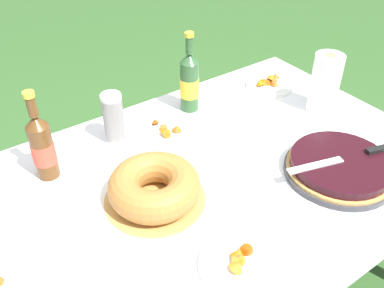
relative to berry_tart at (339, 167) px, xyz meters
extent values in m
cube|color=brown|center=(-0.46, 0.24, -0.05)|extent=(1.80, 1.00, 0.03)
cylinder|color=brown|center=(0.38, 0.68, -0.38)|extent=(0.06, 0.06, 0.63)
cube|color=white|center=(-0.46, 0.24, -0.03)|extent=(1.81, 1.01, 0.00)
cube|color=white|center=(-0.46, 0.75, -0.08)|extent=(1.81, 0.00, 0.10)
cube|color=white|center=(0.44, 0.24, -0.08)|extent=(0.00, 1.01, 0.10)
cylinder|color=#38383D|center=(0.00, 0.00, -0.02)|extent=(0.35, 0.35, 0.02)
cylinder|color=tan|center=(0.00, 0.00, 0.00)|extent=(0.34, 0.34, 0.01)
cylinder|color=black|center=(0.00, 0.00, 0.02)|extent=(0.32, 0.32, 0.03)
cube|color=silver|center=(-0.09, 0.03, 0.03)|extent=(0.19, 0.08, 0.00)
cube|color=black|center=(0.13, -0.04, 0.04)|extent=(0.09, 0.05, 0.01)
cylinder|color=tan|center=(-0.55, 0.24, -0.02)|extent=(0.31, 0.31, 0.01)
torus|color=#AD7033|center=(-0.55, 0.24, 0.03)|extent=(0.28, 0.28, 0.10)
cylinder|color=white|center=(-0.50, 0.58, 0.02)|extent=(0.07, 0.07, 0.09)
cylinder|color=white|center=(-0.50, 0.58, 0.03)|extent=(0.07, 0.07, 0.09)
cylinder|color=white|center=(-0.50, 0.58, 0.05)|extent=(0.07, 0.07, 0.09)
cylinder|color=white|center=(-0.50, 0.58, 0.06)|extent=(0.07, 0.07, 0.09)
cylinder|color=white|center=(-0.50, 0.58, 0.07)|extent=(0.07, 0.07, 0.09)
cylinder|color=white|center=(-0.50, 0.58, 0.08)|extent=(0.07, 0.07, 0.09)
cylinder|color=white|center=(-0.50, 0.58, 0.10)|extent=(0.07, 0.07, 0.09)
cylinder|color=white|center=(-0.50, 0.58, 0.11)|extent=(0.07, 0.07, 0.09)
torus|color=white|center=(-0.50, 0.58, 0.16)|extent=(0.07, 0.07, 0.01)
cylinder|color=#2D562D|center=(-0.17, 0.60, 0.07)|extent=(0.07, 0.07, 0.20)
cylinder|color=yellow|center=(-0.17, 0.60, 0.07)|extent=(0.07, 0.07, 0.08)
cone|color=#2D562D|center=(-0.17, 0.60, 0.19)|extent=(0.07, 0.07, 0.04)
cylinder|color=#2D562D|center=(-0.17, 0.60, 0.24)|extent=(0.03, 0.03, 0.06)
cylinder|color=gold|center=(-0.17, 0.60, 0.28)|extent=(0.03, 0.03, 0.02)
cylinder|color=brown|center=(-0.77, 0.53, 0.07)|extent=(0.07, 0.07, 0.19)
cylinder|color=#E54C38|center=(-0.77, 0.53, 0.06)|extent=(0.07, 0.07, 0.07)
cone|color=brown|center=(-0.77, 0.53, 0.18)|extent=(0.07, 0.07, 0.04)
cylinder|color=brown|center=(-0.77, 0.53, 0.23)|extent=(0.03, 0.03, 0.06)
cylinder|color=gold|center=(-0.77, 0.53, 0.27)|extent=(0.03, 0.03, 0.02)
cylinder|color=white|center=(-0.49, -0.10, -0.02)|extent=(0.22, 0.22, 0.01)
torus|color=white|center=(-0.49, -0.10, -0.01)|extent=(0.22, 0.22, 0.01)
cone|color=#B1690F|center=(-0.48, -0.07, 0.00)|extent=(0.05, 0.05, 0.04)
cone|color=orange|center=(-0.49, -0.10, 0.00)|extent=(0.05, 0.05, 0.05)
cone|color=#BA5621|center=(-0.49, -0.09, 0.00)|extent=(0.05, 0.05, 0.04)
cone|color=#B84409|center=(-0.46, -0.08, 0.00)|extent=(0.05, 0.05, 0.05)
cone|color=orange|center=(-0.50, -0.09, 0.00)|extent=(0.04, 0.04, 0.03)
cone|color=#C47B1F|center=(-0.51, -0.10, 0.00)|extent=(0.06, 0.06, 0.04)
cylinder|color=white|center=(0.21, 0.55, -0.02)|extent=(0.20, 0.20, 0.01)
torus|color=white|center=(0.21, 0.55, -0.01)|extent=(0.20, 0.20, 0.01)
cone|color=#AE6B19|center=(0.23, 0.54, -0.01)|extent=(0.05, 0.05, 0.04)
cone|color=#AC5619|center=(0.26, 0.56, 0.01)|extent=(0.04, 0.04, 0.03)
cone|color=#AC561E|center=(0.23, 0.54, 0.00)|extent=(0.04, 0.04, 0.03)
cone|color=#C96B16|center=(0.24, 0.56, 0.01)|extent=(0.06, 0.05, 0.04)
cone|color=#B56B0B|center=(0.17, 0.57, 0.00)|extent=(0.05, 0.05, 0.03)
cone|color=#B0701A|center=(0.24, 0.57, 0.00)|extent=(0.04, 0.04, 0.04)
cone|color=#C36812|center=(0.24, 0.56, 0.00)|extent=(0.05, 0.06, 0.05)
cone|color=#C56110|center=(0.20, 0.56, 0.00)|extent=(0.06, 0.06, 0.04)
cone|color=#B55D16|center=(0.21, 0.55, 0.00)|extent=(0.05, 0.05, 0.04)
cylinder|color=white|center=(-0.34, 0.52, -0.02)|extent=(0.21, 0.21, 0.01)
torus|color=white|center=(-0.34, 0.52, -0.01)|extent=(0.21, 0.21, 0.01)
cone|color=#BD6316|center=(-0.35, 0.47, 0.00)|extent=(0.05, 0.05, 0.04)
cone|color=#C35F21|center=(-0.33, 0.52, 0.00)|extent=(0.05, 0.05, 0.03)
cone|color=#B16A18|center=(-0.34, 0.52, -0.01)|extent=(0.03, 0.03, 0.03)
cone|color=#A5420C|center=(-0.34, 0.57, 0.00)|extent=(0.03, 0.04, 0.03)
cone|color=#AC5514|center=(-0.30, 0.49, 0.00)|extent=(0.04, 0.04, 0.03)
cone|color=#C46916|center=(-0.35, 0.49, 0.01)|extent=(0.06, 0.06, 0.04)
cylinder|color=white|center=(0.26, 0.30, 0.09)|extent=(0.11, 0.11, 0.23)
cylinder|color=#9E7A56|center=(0.26, 0.30, 0.20)|extent=(0.04, 0.04, 0.00)
camera|label=1|loc=(-0.99, -0.59, 0.88)|focal=40.00mm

